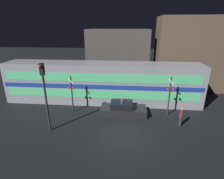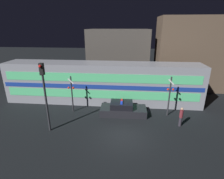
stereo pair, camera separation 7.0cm
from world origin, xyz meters
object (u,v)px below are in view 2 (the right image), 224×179
object	(u,v)px
crossing_signal_near	(170,95)
pedestrian	(181,117)
train	(102,83)
traffic_light_corner	(45,90)
police_car	(123,109)

from	to	relation	value
crossing_signal_near	pedestrian	bearing A→B (deg)	-69.27
train	traffic_light_corner	bearing A→B (deg)	-118.63
train	police_car	size ratio (longest dim) A/B	4.78
police_car	train	bearing A→B (deg)	129.21
police_car	crossing_signal_near	distance (m)	4.72
police_car	pedestrian	distance (m)	5.44
police_car	traffic_light_corner	xyz separation A→B (m)	(-6.05, -3.53, 3.12)
crossing_signal_near	traffic_light_corner	bearing A→B (deg)	-160.79
police_car	pedestrian	xyz separation A→B (m)	(5.13, -1.77, 0.39)
police_car	crossing_signal_near	bearing A→B (deg)	0.74
train	police_car	xyz separation A→B (m)	(2.50, -2.98, -1.75)
train	pedestrian	xyz separation A→B (m)	(7.64, -4.74, -1.36)
train	pedestrian	distance (m)	9.09
pedestrian	crossing_signal_near	distance (m)	2.39
crossing_signal_near	traffic_light_corner	world-z (taller)	traffic_light_corner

